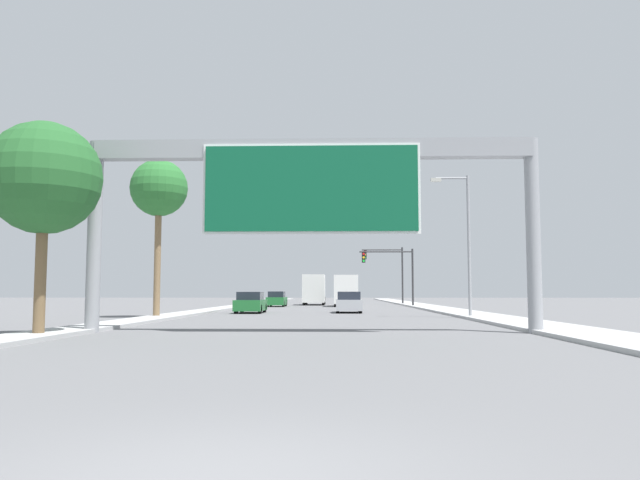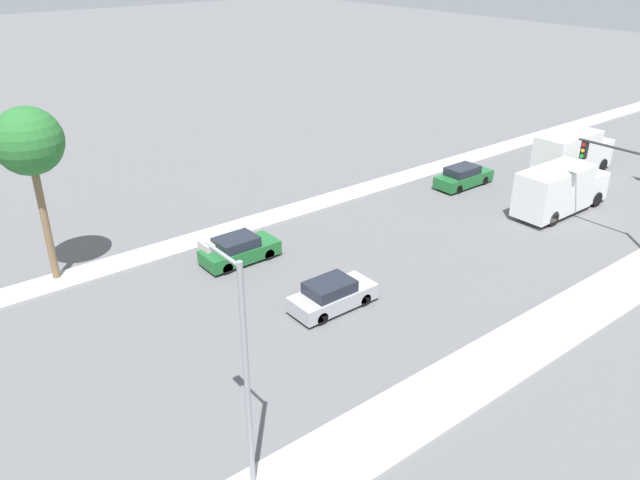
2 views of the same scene
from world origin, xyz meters
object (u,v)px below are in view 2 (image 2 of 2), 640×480
at_px(truck_box_secondary, 560,189).
at_px(car_far_center, 332,295).
at_px(traffic_light_near_intersection, 632,179).
at_px(truck_box_primary, 571,154).
at_px(car_mid_center, 239,250).
at_px(palm_tree_background, 29,143).
at_px(street_lamp_right, 241,360).
at_px(car_near_left, 463,177).

bearing_deg(truck_box_secondary, car_far_center, -90.00).
bearing_deg(traffic_light_near_intersection, truck_box_primary, 135.50).
xyz_separation_m(car_mid_center, truck_box_secondary, (7.00, 20.04, 0.90)).
height_order(car_mid_center, truck_box_secondary, truck_box_secondary).
bearing_deg(truck_box_secondary, palm_tree_background, -111.32).
height_order(truck_box_secondary, street_lamp_right, street_lamp_right).
relative_size(car_far_center, truck_box_primary, 0.58).
relative_size(truck_box_primary, truck_box_secondary, 0.97).
distance_m(car_near_left, truck_box_primary, 8.83).
relative_size(truck_box_primary, palm_tree_background, 0.81).
xyz_separation_m(car_mid_center, traffic_light_near_intersection, (11.92, 18.75, 3.33)).
xyz_separation_m(car_far_center, street_lamp_right, (6.58, -8.98, 4.17)).
bearing_deg(car_mid_center, car_near_left, 90.00).
height_order(truck_box_primary, street_lamp_right, street_lamp_right).
bearing_deg(traffic_light_near_intersection, street_lamp_right, -86.44).
xyz_separation_m(car_far_center, truck_box_secondary, (0.00, 19.09, 0.89)).
relative_size(car_far_center, street_lamp_right, 0.53).
relative_size(car_mid_center, truck_box_primary, 0.58).
bearing_deg(truck_box_primary, traffic_light_near_intersection, -44.50).
relative_size(car_far_center, traffic_light_near_intersection, 0.75).
bearing_deg(truck_box_primary, truck_box_secondary, -63.38).
xyz_separation_m(car_near_left, truck_box_primary, (3.50, 8.04, 1.00)).
relative_size(car_mid_center, car_near_left, 0.93).
bearing_deg(street_lamp_right, traffic_light_near_intersection, 93.56).
relative_size(car_mid_center, truck_box_secondary, 0.57).
bearing_deg(car_mid_center, car_far_center, 7.72).
distance_m(truck_box_secondary, palm_tree_background, 31.39).
height_order(car_far_center, truck_box_primary, truck_box_primary).
bearing_deg(car_far_center, car_near_left, 111.22).
distance_m(car_mid_center, car_far_center, 7.06).
relative_size(truck_box_secondary, palm_tree_background, 0.83).
xyz_separation_m(palm_tree_background, street_lamp_right, (17.80, 0.66, -2.57)).
distance_m(car_far_center, traffic_light_near_intersection, 18.76).
xyz_separation_m(car_mid_center, palm_tree_background, (-4.21, -8.69, 6.74)).
bearing_deg(street_lamp_right, car_mid_center, 149.41).
distance_m(car_mid_center, truck_box_primary, 27.27).
relative_size(car_near_left, street_lamp_right, 0.56).
bearing_deg(palm_tree_background, car_near_left, 81.34).
bearing_deg(truck_box_primary, car_far_center, -82.35).
bearing_deg(car_mid_center, truck_box_secondary, 70.75).
xyz_separation_m(truck_box_secondary, traffic_light_near_intersection, (4.92, -1.29, 2.43)).
bearing_deg(car_far_center, truck_box_secondary, 90.00).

